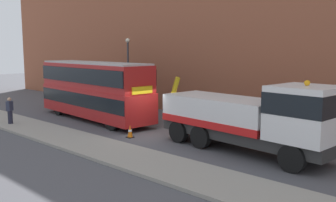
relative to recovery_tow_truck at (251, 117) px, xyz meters
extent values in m
plane|color=#4C4C51|center=(-6.01, -0.31, -1.76)|extent=(120.00, 120.00, 0.00)
cube|color=gray|center=(-6.01, -4.51, -1.68)|extent=(60.00, 2.80, 0.15)
cube|color=#935138|center=(-6.01, 7.05, 6.24)|extent=(60.00, 1.20, 16.00)
cube|color=#2D2D2D|center=(-0.48, 0.04, -0.90)|extent=(9.15, 2.96, 0.55)
cube|color=white|center=(2.71, -0.23, 0.52)|extent=(2.81, 2.81, 2.30)
cube|color=black|center=(2.71, -0.23, 0.97)|extent=(2.84, 2.84, 0.90)
cube|color=silver|center=(-1.77, 0.15, 0.07)|extent=(6.30, 3.11, 1.40)
cube|color=red|center=(-1.77, 0.15, -0.45)|extent=(6.30, 3.16, 0.36)
cylinder|color=#B79914|center=(-5.47, 0.46, 0.37)|extent=(1.25, 0.38, 2.52)
sphere|color=orange|center=(2.71, -0.23, 1.79)|extent=(0.24, 0.24, 0.24)
cylinder|color=black|center=(2.90, 0.87, -1.18)|extent=(1.18, 0.44, 1.16)
cylinder|color=black|center=(2.71, -1.34, -1.18)|extent=(1.18, 0.44, 1.16)
cylinder|color=black|center=(-2.08, 1.29, -1.18)|extent=(1.18, 0.44, 1.16)
cylinder|color=black|center=(-2.27, -0.92, -1.18)|extent=(1.18, 0.44, 1.16)
cylinder|color=black|center=(-3.67, 1.43, -1.18)|extent=(1.18, 0.44, 1.16)
cylinder|color=black|center=(-3.86, -0.79, -1.18)|extent=(1.18, 0.44, 1.16)
cube|color=#AD1E1E|center=(-12.54, 0.04, -0.47)|extent=(11.17, 3.42, 1.90)
cube|color=#AD1E1E|center=(-12.54, 0.04, 1.33)|extent=(10.94, 3.30, 1.70)
cube|color=black|center=(-12.54, 0.04, -0.22)|extent=(11.07, 3.46, 0.90)
cube|color=black|center=(-12.54, 0.04, 1.43)|extent=(10.85, 3.44, 1.00)
cube|color=#B2B2B2|center=(-12.54, 0.04, 2.24)|extent=(10.72, 3.18, 0.12)
cube|color=yellow|center=(-7.04, -0.43, 0.78)|extent=(0.19, 1.50, 0.44)
cylinder|color=black|center=(-8.56, 0.79, -1.24)|extent=(1.06, 0.39, 1.04)
cylinder|color=black|center=(-8.74, -1.37, -1.24)|extent=(1.06, 0.39, 1.04)
cylinder|color=black|center=(-15.73, 1.40, -1.24)|extent=(1.06, 0.39, 1.04)
cylinder|color=black|center=(-15.92, -0.76, -1.24)|extent=(1.06, 0.39, 1.04)
cylinder|color=#232333|center=(-14.69, -4.99, -1.18)|extent=(0.41, 0.41, 0.85)
cube|color=#2D3347|center=(-14.69, -4.99, -0.45)|extent=(0.43, 0.48, 0.62)
sphere|color=tan|center=(-14.69, -4.99, -0.02)|extent=(0.24, 0.24, 0.24)
cone|color=orange|center=(-6.57, -1.83, -1.40)|extent=(0.32, 0.32, 0.72)
cylinder|color=white|center=(-6.57, -1.83, -1.36)|extent=(0.21, 0.21, 0.10)
cube|color=black|center=(-6.57, -1.83, -1.74)|extent=(0.36, 0.36, 0.04)
cylinder|color=#38383D|center=(-14.37, 4.85, 0.99)|extent=(0.16, 0.16, 5.50)
sphere|color=#EAE5C6|center=(-14.37, 4.85, 3.89)|extent=(0.36, 0.36, 0.36)
camera|label=1|loc=(8.90, -15.30, 3.16)|focal=39.67mm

